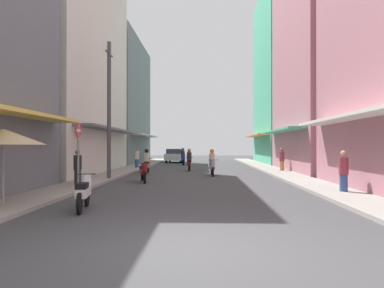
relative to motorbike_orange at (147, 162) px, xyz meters
name	(u,v)px	position (x,y,z in m)	size (l,w,h in m)	color
ground_plane	(199,174)	(3.34, -0.67, -0.70)	(86.45, 86.45, 0.00)	#424244
sidewalk_left	(116,173)	(-1.82, -0.67, -0.64)	(1.75, 47.29, 0.12)	#9E9991
sidewalk_right	(283,174)	(8.50, -0.67, -0.64)	(1.75, 47.29, 0.12)	#9E9991
building_left_mid	(59,57)	(-5.69, -0.13, 6.80)	(7.05, 12.51, 15.02)	silver
building_left_far	(112,103)	(-5.69, 12.68, 5.43)	(7.05, 12.28, 12.28)	slate
building_right_mid	(331,63)	(12.37, 1.82, 6.72)	(7.05, 10.44, 14.86)	#B7727F
building_right_far	(291,78)	(12.37, 12.97, 7.87)	(7.05, 10.92, 17.16)	#4CB28C
motorbike_orange	(147,162)	(0.00, 0.00, 0.00)	(0.55, 1.81, 1.58)	black
motorbike_red	(189,161)	(2.62, 2.34, 0.00)	(0.55, 1.81, 1.58)	black
motorbike_maroon	(143,172)	(0.71, -5.40, -0.20)	(0.69, 1.76, 0.96)	black
motorbike_blue	(183,157)	(1.74, 9.84, 0.00)	(0.57, 1.80, 1.58)	black
motorbike_silver	(212,164)	(4.15, -1.57, 0.00)	(0.55, 1.81, 1.58)	black
motorbike_white	(84,192)	(0.34, -12.77, -0.20)	(0.60, 1.80, 0.96)	black
parked_car	(175,155)	(0.58, 15.05, 0.04)	(1.99, 4.19, 1.45)	silver
pedestrian_far	(344,173)	(8.71, -9.48, 0.09)	(0.34, 0.34, 1.60)	#334C8C
pedestrian_midway	(78,168)	(-1.78, -7.45, 0.10)	(0.34, 0.34, 1.61)	#262628
pedestrian_foreground	(137,158)	(-1.46, 4.13, 0.11)	(0.34, 0.34, 1.62)	#334C8C
pedestrian_crossing	(282,160)	(8.88, 1.29, 0.11)	(0.34, 0.34, 1.63)	#BF8C3F
vendor_umbrella	(4,137)	(-1.97, -12.67, 1.32)	(2.27, 2.27, 2.25)	#99999E
utility_pole	(109,110)	(-1.20, -4.61, 2.92)	(0.20, 1.20, 7.09)	#4C4C4F
street_sign_no_entry	(78,147)	(-1.10, -9.24, 1.01)	(0.07, 0.60, 2.65)	gray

